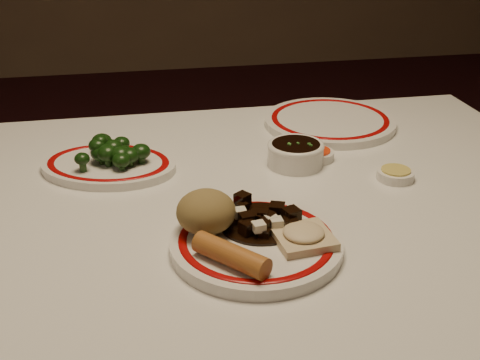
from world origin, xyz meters
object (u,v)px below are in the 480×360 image
Objects in this scene: rice_mound at (206,212)px; broccoli_pile at (111,150)px; soy_bowl at (296,155)px; stirfry_heap at (263,220)px; spring_roll at (231,255)px; broccoli_plate at (109,165)px; fried_wonton at (303,235)px; main_plate at (256,243)px; dining_table at (244,251)px.

rice_mound is 0.64× the size of broccoli_pile.
stirfry_heap is at bearing -115.86° from soy_bowl.
spring_roll is 0.39m from broccoli_pile.
spring_roll is 0.40m from broccoli_plate.
fried_wonton is 0.29m from soy_bowl.
stirfry_heap is at bearing 130.23° from fried_wonton.
broccoli_pile is (-0.13, 0.27, -0.01)m from rice_mound.
main_plate is 3.57× the size of fried_wonton.
rice_mound is 0.30m from broccoli_pile.
dining_table is 9.90× the size of stirfry_heap.
rice_mound is at bearing 156.50° from fried_wonton.
broccoli_plate is at bearing 141.82° from dining_table.
dining_table is 0.16m from stirfry_heap.
main_plate is 0.36m from broccoli_pile.
stirfry_heap is at bearing -86.12° from dining_table.
stirfry_heap is at bearing -1.81° from rice_mound.
broccoli_plate is (-0.14, 0.27, -0.04)m from rice_mound.
rice_mound is at bearing -125.45° from dining_table.
broccoli_pile is at bearing 140.96° from dining_table.
stirfry_heap is (0.08, -0.00, -0.02)m from rice_mound.
fried_wonton is 0.69× the size of stirfry_heap.
stirfry_heap is (0.06, 0.09, -0.01)m from spring_roll.
broccoli_pile is (-0.20, 0.17, 0.13)m from dining_table.
rice_mound reaches higher than broccoli_plate.
main_plate is at bearing -116.14° from soy_bowl.
broccoli_plate is (-0.16, 0.36, -0.02)m from spring_roll.
main_plate is 1.03× the size of broccoli_plate.
broccoli_pile is (-0.15, 0.36, 0.00)m from spring_roll.
fried_wonton is (0.06, -0.02, 0.02)m from main_plate.
rice_mound is at bearing -130.26° from soy_bowl.
spring_roll is at bearing -128.72° from main_plate.
main_plate is 2.46× the size of stirfry_heap.
spring_roll is at bearing -105.77° from dining_table.
broccoli_pile reaches higher than dining_table.
dining_table is 0.17m from main_plate.
broccoli_pile reaches higher than stirfry_heap.
main_plate is 2.30× the size of broccoli_pile.
broccoli_plate is 2.88× the size of soy_bowl.
broccoli_pile is 0.33m from soy_bowl.
soy_bowl is at bearing 20.20° from spring_roll.
soy_bowl is (0.13, 0.26, 0.01)m from main_plate.
stirfry_heap is at bearing -52.15° from broccoli_pile.
rice_mound is at bearing -64.20° from broccoli_pile.
broccoli_plate is at bearing 174.22° from broccoli_pile.
fried_wonton is at bearing -51.03° from broccoli_plate.
dining_table is 4.03× the size of main_plate.
broccoli_pile is at bearing 172.59° from soy_bowl.
dining_table is at bearing 54.55° from rice_mound.
broccoli_pile is 1.30× the size of soy_bowl.
dining_table is 0.29m from broccoli_pile.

